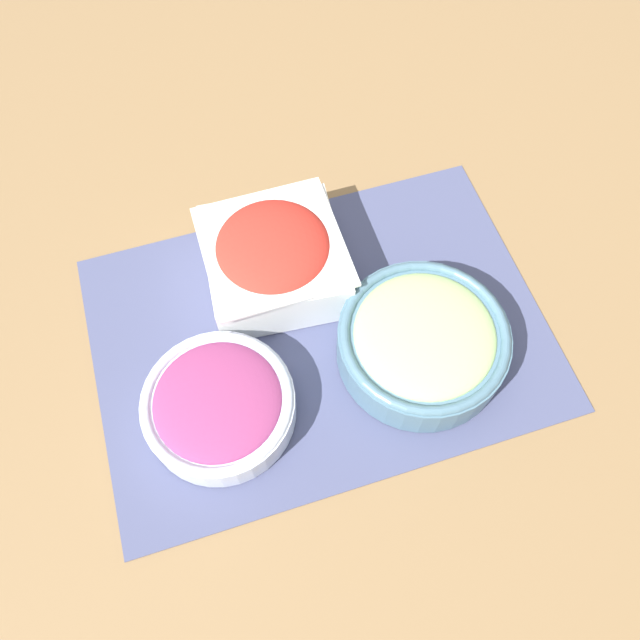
# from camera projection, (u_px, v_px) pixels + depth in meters

# --- Properties ---
(ground_plane) EXTENTS (3.00, 3.00, 0.00)m
(ground_plane) POSITION_uv_depth(u_px,v_px,m) (320.00, 333.00, 0.76)
(ground_plane) COLOR olive
(placemat) EXTENTS (0.54, 0.38, 0.00)m
(placemat) POSITION_uv_depth(u_px,v_px,m) (320.00, 332.00, 0.76)
(placemat) COLOR #474C70
(placemat) RESTS_ON ground_plane
(tomato_bowl) EXTENTS (0.17, 0.17, 0.09)m
(tomato_bowl) POSITION_uv_depth(u_px,v_px,m) (274.00, 257.00, 0.75)
(tomato_bowl) COLOR white
(tomato_bowl) RESTS_ON placemat
(cucumber_bowl) EXTENTS (0.20, 0.20, 0.07)m
(cucumber_bowl) POSITION_uv_depth(u_px,v_px,m) (423.00, 341.00, 0.71)
(cucumber_bowl) COLOR slate
(cucumber_bowl) RESTS_ON placemat
(onion_bowl) EXTENTS (0.17, 0.17, 0.05)m
(onion_bowl) POSITION_uv_depth(u_px,v_px,m) (219.00, 404.00, 0.68)
(onion_bowl) COLOR silver
(onion_bowl) RESTS_ON placemat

